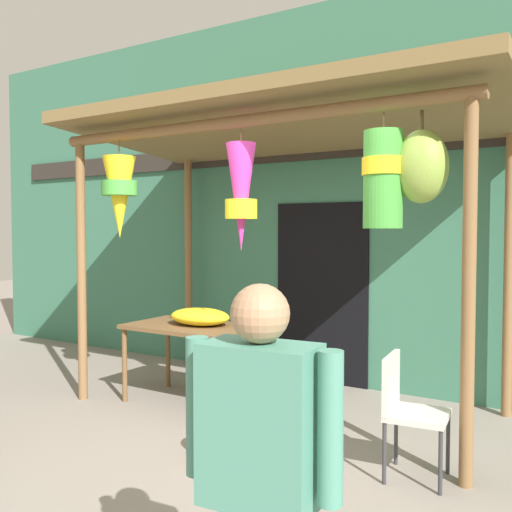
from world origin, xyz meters
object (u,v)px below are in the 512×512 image
Objects in this scene: flower_heap_on_table at (201,317)px; wicker_basket_spare at (283,418)px; vendor_in_orange at (260,465)px; wicker_basket_by_table at (222,439)px; folding_chair at (406,404)px; display_table at (199,334)px.

wicker_basket_spare is (1.10, -0.31, -0.72)m from flower_heap_on_table.
flower_heap_on_table is 0.42× the size of vendor_in_orange.
flower_heap_on_table reaches higher than wicker_basket_by_table.
flower_heap_on_table is 3.65m from vendor_in_orange.
vendor_in_orange is (0.16, -2.17, 0.38)m from folding_chair.
display_table is at bearing 131.08° from vendor_in_orange.
flower_heap_on_table is 0.76× the size of folding_chair.
wicker_basket_spare is at bearing 166.10° from folding_chair.
folding_chair reaches higher than wicker_basket_spare.
vendor_in_orange is (1.29, -2.45, 0.75)m from wicker_basket_spare.
display_table is 0.96× the size of vendor_in_orange.
wicker_basket_spare is 0.28× the size of vendor_in_orange.
wicker_basket_by_table is (0.97, -1.00, -0.71)m from flower_heap_on_table.
flower_heap_on_table is at bearing 164.03° from wicker_basket_spare.
flower_heap_on_table reaches higher than folding_chair.
display_table is 3.89× the size of wicker_basket_by_table.
folding_chair is at bearing 18.22° from wicker_basket_by_table.
wicker_basket_by_table is at bearing -161.78° from folding_chair.
folding_chair is at bearing 94.28° from vendor_in_orange.
folding_chair is 2.21m from vendor_in_orange.
folding_chair is at bearing -14.93° from flower_heap_on_table.
vendor_in_orange reaches higher than flower_heap_on_table.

